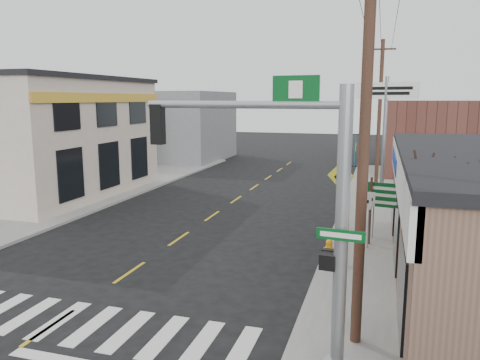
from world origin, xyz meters
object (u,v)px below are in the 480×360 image
(lamp_post, at_px, (343,161))
(bare_tree, at_px, (448,166))
(traffic_signal_pole, at_px, (306,201))
(guide_sign, at_px, (387,202))
(utility_pole_near, at_px, (364,137))
(utility_pole_far, at_px, (379,112))
(fire_hydrant, at_px, (329,249))
(dance_center_sign, at_px, (386,109))

(lamp_post, distance_m, bare_tree, 8.22)
(traffic_signal_pole, distance_m, guide_sign, 9.63)
(bare_tree, relative_size, utility_pole_near, 0.53)
(traffic_signal_pole, xyz_separation_m, utility_pole_far, (1.19, 22.48, 1.15))
(lamp_post, xyz_separation_m, bare_tree, (3.13, -7.55, 0.92))
(guide_sign, height_order, fire_hydrant, guide_sign)
(traffic_signal_pole, relative_size, bare_tree, 1.21)
(guide_sign, xyz_separation_m, utility_pole_far, (-0.53, 13.19, 3.04))
(bare_tree, height_order, utility_pole_far, utility_pole_far)
(traffic_signal_pole, distance_m, utility_pole_far, 22.54)
(dance_center_sign, bearing_deg, fire_hydrant, -83.26)
(dance_center_sign, distance_m, bare_tree, 12.89)
(dance_center_sign, bearing_deg, lamp_post, -90.60)
(traffic_signal_pole, bearing_deg, lamp_post, 96.05)
(lamp_post, xyz_separation_m, utility_pole_near, (1.14, -9.64, 1.78))
(utility_pole_far, bearing_deg, lamp_post, -100.00)
(traffic_signal_pole, xyz_separation_m, fire_hydrant, (-0.18, 6.88, -3.18))
(traffic_signal_pole, distance_m, lamp_post, 11.17)
(guide_sign, bearing_deg, utility_pole_far, 102.89)
(dance_center_sign, bearing_deg, bare_tree, -66.42)
(lamp_post, xyz_separation_m, utility_pole_far, (1.31, 11.32, 1.74))
(traffic_signal_pole, bearing_deg, bare_tree, 55.61)
(utility_pole_near, height_order, utility_pole_far, utility_pole_near)
(bare_tree, distance_m, utility_pole_far, 18.97)
(bare_tree, bearing_deg, utility_pole_far, 95.52)
(bare_tree, xyz_separation_m, utility_pole_near, (-1.99, -2.10, 0.86))
(guide_sign, xyz_separation_m, bare_tree, (1.29, -5.68, 2.21))
(fire_hydrant, bearing_deg, utility_pole_far, 84.98)
(traffic_signal_pole, height_order, fire_hydrant, traffic_signal_pole)
(traffic_signal_pole, distance_m, utility_pole_near, 2.18)
(traffic_signal_pole, relative_size, dance_center_sign, 0.90)
(dance_center_sign, xyz_separation_m, bare_tree, (1.49, -12.75, -1.14))
(guide_sign, xyz_separation_m, dance_center_sign, (-0.20, 7.07, 3.36))
(bare_tree, height_order, utility_pole_near, utility_pole_near)
(utility_pole_far, bearing_deg, traffic_signal_pole, -96.43)
(dance_center_sign, height_order, utility_pole_far, utility_pole_far)
(dance_center_sign, relative_size, utility_pole_near, 0.72)
(guide_sign, relative_size, utility_pole_near, 0.28)
(guide_sign, bearing_deg, bare_tree, -66.60)
(dance_center_sign, height_order, utility_pole_near, utility_pole_near)
(guide_sign, bearing_deg, fire_hydrant, -117.65)
(traffic_signal_pole, height_order, lamp_post, traffic_signal_pole)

